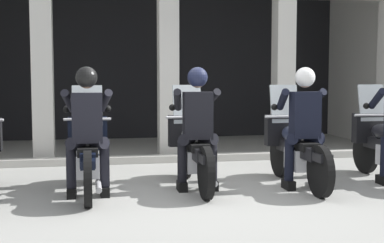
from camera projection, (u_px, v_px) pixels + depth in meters
ground_plane at (165, 156)px, 9.88m from camera, size 80.00×80.00×0.00m
station_building at (155, 43)px, 11.42m from camera, size 9.78×3.90×3.53m
kerb_strip at (173, 158)px, 9.21m from camera, size 9.28×0.24×0.12m
motorcycle_left at (88, 153)px, 6.79m from camera, size 0.62×2.04×1.35m
police_officer_left at (87, 120)px, 6.48m from camera, size 0.63×0.61×1.58m
motorcycle_center at (193, 149)px, 7.16m from camera, size 0.62×2.04×1.35m
police_officer_center at (197, 118)px, 6.85m from camera, size 0.63×0.61×1.58m
motorcycle_right at (295, 148)px, 7.27m from camera, size 0.62×2.04×1.35m
police_officer_right at (304, 117)px, 6.95m from camera, size 0.63×0.61×1.58m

